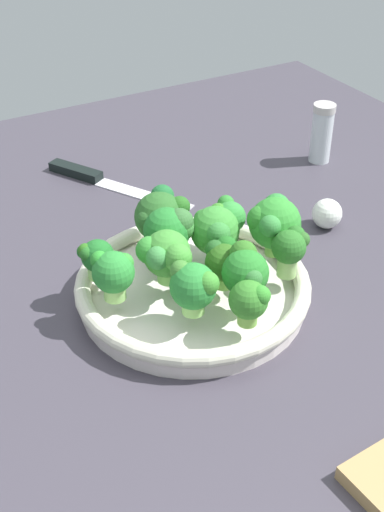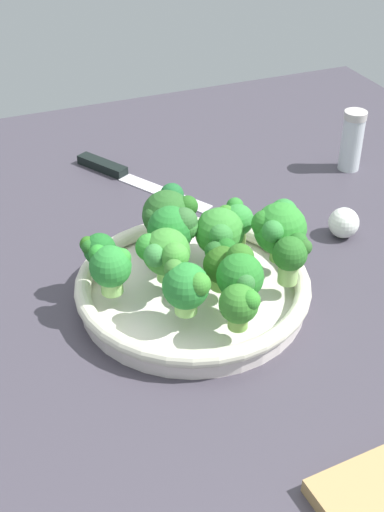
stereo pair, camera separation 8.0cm
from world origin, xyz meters
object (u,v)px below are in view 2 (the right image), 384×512
Objects in this scene: broccoli_floret_6 at (240,275)px; broccoli_floret_3 at (240,304)px; broccoli_floret_0 at (170,213)px; broccoli_floret_12 at (278,227)px; broccoli_floret_2 at (236,219)px; broccoli_floret_5 at (186,286)px; broccoli_floret_8 at (222,263)px; broccoli_floret_1 at (110,265)px; garlic_bulb at (344,223)px; broccoli_floret_10 at (292,255)px; bowl at (192,288)px; pepper_shaker at (352,140)px; broccoli_floret_11 at (98,251)px; broccoli_floret_7 at (165,254)px; knife at (124,175)px; broccoli_floret_9 at (174,228)px; broccoli_floret_4 at (219,232)px.

broccoli_floret_3 is at bearing 64.90° from broccoli_floret_6.
broccoli_floret_12 is at bearing 138.35° from broccoli_floret_0.
broccoli_floret_6 reaches higher than broccoli_floret_2.
broccoli_floret_5 is at bearing -9.39° from broccoli_floret_6.
broccoli_floret_12 is at bearing -165.12° from broccoli_floret_8.
broccoli_floret_1 reaches higher than garlic_bulb.
broccoli_floret_12 is (-10.54, 9.37, 0.78)cm from broccoli_floret_0.
broccoli_floret_3 is 0.69× the size of broccoli_floret_12.
broccoli_floret_5 is at bearing 2.99° from broccoli_floret_10.
broccoli_floret_8 is at bearing 55.00° from broccoli_floret_2.
bowl is 11.75cm from broccoli_floret_3.
garlic_bulb is (-24.03, -16.00, -4.67)cm from broccoli_floret_3.
broccoli_floret_0 is (-0.61, -8.76, 5.76)cm from bowl.
broccoli_floret_1 is 21.07cm from broccoli_floret_12.
pepper_shaker is (-34.98, -25.58, -1.77)cm from broccoli_floret_8.
broccoli_floret_12 is at bearing 163.59° from broccoli_floret_11.
broccoli_floret_1 is 0.91× the size of broccoli_floret_7.
knife is (-5.17, -33.73, -7.15)cm from broccoli_floret_7.
broccoli_floret_9 is at bearing 174.58° from broccoli_floret_11.
broccoli_floret_8 is at bearing 132.01° from bowl.
broccoli_floret_8 is (-5.73, -3.08, -0.45)cm from broccoli_floret_5.
pepper_shaker reaches higher than broccoli_floret_11.
pepper_shaker reaches higher than broccoli_floret_5.
broccoli_floret_9 is (-9.41, -3.66, 0.69)cm from broccoli_floret_1.
broccoli_floret_9 is at bearing 1.60° from garlic_bulb.
broccoli_floret_1 is at bearing -6.09° from bowl.
broccoli_floret_9 is at bearing -158.76° from broccoli_floret_1.
bowl is at bearing 12.10° from garlic_bulb.
broccoli_floret_11 is at bearing -44.10° from broccoli_floret_6.
garlic_bulb is at bearing -144.25° from broccoli_floret_10.
bowl is 2.86× the size of pepper_shaker.
broccoli_floret_1 is 4.64cm from broccoli_floret_11.
bowl is 5.33× the size of broccoli_floret_3.
broccoli_floret_7 is 34.86cm from knife.
knife is at bearing -92.86° from broccoli_floret_0.
garlic_bulb is at bearing 179.69° from broccoli_floret_11.
broccoli_floret_1 is at bearing 92.54° from broccoli_floret_11.
broccoli_floret_0 is 1.19× the size of broccoli_floret_10.
broccoli_floret_5 is (4.42, -4.61, 0.49)cm from broccoli_floret_3.
bowl is 4.60× the size of broccoli_floret_5.
broccoli_floret_4 is at bearing 167.86° from broccoli_floret_11.
broccoli_floret_10 is at bearing 137.56° from broccoli_floret_9.
broccoli_floret_6 is 0.29× the size of knife.
garlic_bulb is at bearing 54.59° from pepper_shaker.
broccoli_floret_11 is (10.64, 3.14, -1.11)cm from broccoli_floret_0.
broccoli_floret_6 is 0.97× the size of broccoli_floret_9.
garlic_bulb is at bearing -167.90° from bowl.
broccoli_floret_7 reaches higher than knife.
broccoli_floret_2 is at bearing -178.01° from broccoli_floret_9.
broccoli_floret_6 is at bearing 106.15° from broccoli_floret_9.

